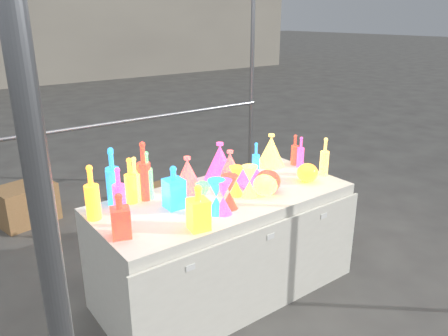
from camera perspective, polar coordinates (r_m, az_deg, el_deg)
ground at (r=3.37m, az=-0.00°, el=-15.41°), size 80.00×80.00×0.00m
display_table at (r=3.17m, az=0.10°, el=-9.92°), size 1.84×0.83×0.75m
cardboard_box_closed at (r=4.67m, az=-24.44°, el=-4.29°), size 0.59×0.48×0.38m
cardboard_box_flat at (r=4.95m, az=-9.19°, el=-3.40°), size 0.75×0.56×0.06m
bottle_0 at (r=2.72m, az=-16.89°, el=-3.06°), size 0.11×0.11×0.35m
bottle_1 at (r=2.93m, az=-14.34°, el=-0.90°), size 0.11×0.11×0.38m
bottle_2 at (r=2.93m, az=-10.42°, el=-0.38°), size 0.11×0.11×0.40m
bottle_3 at (r=2.76m, az=-13.57°, el=-2.91°), size 0.08×0.08×0.30m
bottle_4 at (r=2.93m, az=-11.53°, el=-1.43°), size 0.09×0.09×0.31m
bottle_5 at (r=2.94m, az=-9.98°, el=-0.95°), size 0.09×0.09×0.34m
bottle_6 at (r=2.91m, az=-12.13°, el=-1.60°), size 0.11×0.11×0.31m
bottle_7 at (r=2.89m, az=-14.34°, el=-1.22°), size 0.12×0.12×0.38m
decanter_0 at (r=2.50m, az=-3.37°, el=-5.16°), size 0.13×0.13×0.27m
decanter_1 at (r=2.48m, az=-13.42°, el=-6.03°), size 0.13×0.13×0.26m
decanter_2 at (r=2.79m, az=-6.57°, el=-2.47°), size 0.12×0.12×0.28m
hourglass_0 at (r=2.77m, az=0.73°, el=-3.16°), size 0.13×0.13×0.22m
hourglass_1 at (r=2.70m, az=-0.09°, el=-3.81°), size 0.14×0.14×0.22m
hourglass_2 at (r=2.96m, az=3.35°, el=-1.74°), size 0.13×0.13×0.22m
hourglass_3 at (r=2.70m, az=-2.67°, el=-4.08°), size 0.10×0.10×0.20m
hourglass_4 at (r=2.98m, az=1.61°, el=-1.72°), size 0.12×0.12×0.21m
hourglass_5 at (r=2.70m, az=-1.01°, el=-3.76°), size 0.12×0.12×0.22m
globe_0 at (r=3.29m, az=10.83°, el=-0.74°), size 0.19×0.19×0.12m
globe_1 at (r=3.00m, az=5.40°, el=-2.38°), size 0.19×0.19×0.13m
globe_2 at (r=3.04m, az=5.72°, el=-1.94°), size 0.20×0.20×0.15m
globe_3 at (r=3.13m, az=3.17°, el=-1.28°), size 0.23×0.23×0.15m
lampshade_0 at (r=3.05m, az=-4.78°, el=-0.78°), size 0.23×0.23×0.25m
lampshade_1 at (r=3.20m, az=0.79°, el=0.22°), size 0.27×0.27×0.25m
lampshade_2 at (r=3.26m, az=-0.54°, el=0.94°), size 0.28×0.28×0.28m
lampshade_3 at (r=3.58m, az=6.16°, el=2.37°), size 0.26×0.26×0.27m
bottle_8 at (r=3.33m, az=4.18°, el=1.12°), size 0.07×0.07×0.27m
bottle_9 at (r=3.63m, az=9.22°, el=2.37°), size 0.07×0.07×0.26m
bottle_10 at (r=3.59m, az=9.98°, el=2.09°), size 0.07×0.07×0.25m
bottle_11 at (r=3.42m, az=13.00°, el=1.46°), size 0.09×0.09×0.30m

